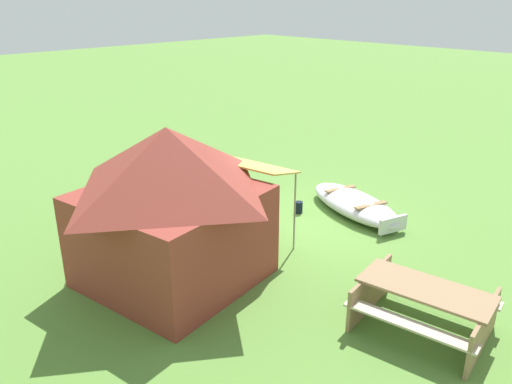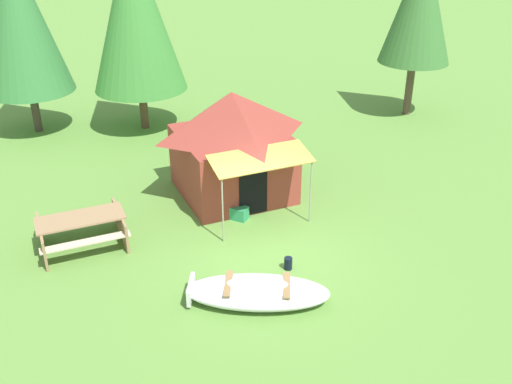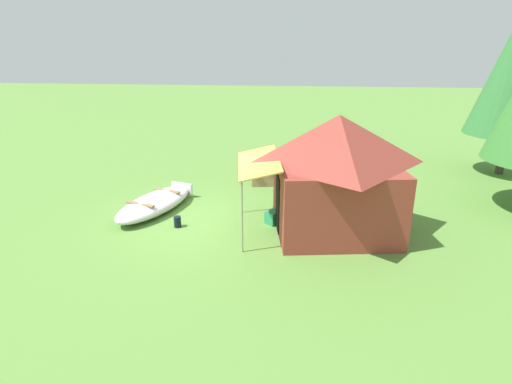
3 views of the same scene
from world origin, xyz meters
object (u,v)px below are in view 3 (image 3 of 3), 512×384
(picnic_table, at_px, (273,165))
(cooler_box, at_px, (275,217))
(canvas_cabin_tent, at_px, (336,172))
(fuel_can, at_px, (178,222))
(beached_rowboat, at_px, (155,203))

(picnic_table, xyz_separation_m, cooler_box, (3.80, 0.34, -0.33))
(canvas_cabin_tent, relative_size, picnic_table, 1.93)
(fuel_can, bearing_deg, beached_rowboat, -135.64)
(beached_rowboat, relative_size, fuel_can, 11.07)
(beached_rowboat, xyz_separation_m, canvas_cabin_tent, (0.60, 4.85, 1.25))
(beached_rowboat, xyz_separation_m, fuel_can, (0.96, 0.94, -0.10))
(canvas_cabin_tent, xyz_separation_m, fuel_can, (0.36, -3.91, -1.35))
(beached_rowboat, bearing_deg, fuel_can, 44.36)
(picnic_table, height_order, fuel_can, picnic_table)
(picnic_table, distance_m, cooler_box, 3.83)
(cooler_box, distance_m, fuel_can, 2.51)
(cooler_box, relative_size, fuel_can, 1.69)
(fuel_can, bearing_deg, picnic_table, 154.23)
(cooler_box, height_order, fuel_can, cooler_box)
(picnic_table, bearing_deg, canvas_cabin_tent, 24.28)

